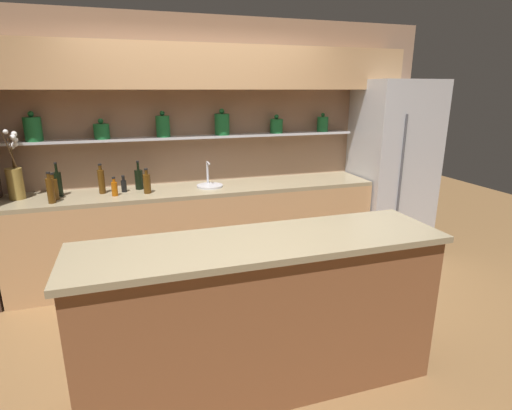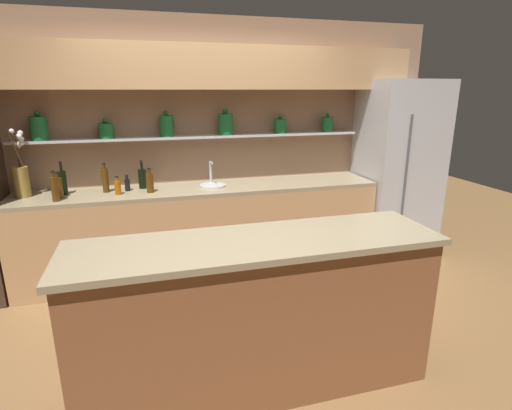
# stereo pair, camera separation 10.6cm
# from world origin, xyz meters

# --- Properties ---
(ground_plane) EXTENTS (12.00, 12.00, 0.00)m
(ground_plane) POSITION_xyz_m (0.00, 0.00, 0.00)
(ground_plane) COLOR brown
(back_wall_unit) EXTENTS (5.20, 0.44, 2.60)m
(back_wall_unit) POSITION_xyz_m (-0.00, 1.53, 1.55)
(back_wall_unit) COLOR #937056
(back_wall_unit) RESTS_ON ground_plane
(back_counter_unit) EXTENTS (3.64, 0.62, 0.92)m
(back_counter_unit) POSITION_xyz_m (-0.06, 1.24, 0.46)
(back_counter_unit) COLOR tan
(back_counter_unit) RESTS_ON ground_plane
(island_counter) EXTENTS (2.26, 0.61, 1.02)m
(island_counter) POSITION_xyz_m (0.00, -0.59, 0.51)
(island_counter) COLOR brown
(island_counter) RESTS_ON ground_plane
(refrigerator) EXTENTS (0.82, 0.73, 1.99)m
(refrigerator) POSITION_xyz_m (2.19, 1.20, 0.99)
(refrigerator) COLOR #B7B7BC
(refrigerator) RESTS_ON ground_plane
(flower_vase) EXTENTS (0.15, 0.19, 0.63)m
(flower_vase) POSITION_xyz_m (-1.72, 1.31, 1.11)
(flower_vase) COLOR olive
(flower_vase) RESTS_ON back_counter_unit
(sink_fixture) EXTENTS (0.27, 0.27, 0.25)m
(sink_fixture) POSITION_xyz_m (0.04, 1.25, 0.95)
(sink_fixture) COLOR #B7B7BC
(sink_fixture) RESTS_ON back_counter_unit
(bottle_wine_0) EXTENTS (0.08, 0.08, 0.29)m
(bottle_wine_0) POSITION_xyz_m (-0.65, 1.36, 1.02)
(bottle_wine_0) COLOR black
(bottle_wine_0) RESTS_ON back_counter_unit
(bottle_wine_1) EXTENTS (0.07, 0.07, 0.32)m
(bottle_wine_1) POSITION_xyz_m (-1.37, 1.30, 1.04)
(bottle_wine_1) COLOR black
(bottle_wine_1) RESTS_ON back_counter_unit
(bottle_spirit_2) EXTENTS (0.07, 0.07, 0.25)m
(bottle_spirit_2) POSITION_xyz_m (-1.39, 1.18, 1.02)
(bottle_spirit_2) COLOR #4C2D0C
(bottle_spirit_2) RESTS_ON back_counter_unit
(bottle_spirit_3) EXTENTS (0.07, 0.07, 0.24)m
(bottle_spirit_3) POSITION_xyz_m (-0.58, 1.16, 1.02)
(bottle_spirit_3) COLOR #4C2D0C
(bottle_spirit_3) RESTS_ON back_counter_unit
(bottle_spirit_4) EXTENTS (0.06, 0.06, 0.28)m
(bottle_spirit_4) POSITION_xyz_m (-1.40, 1.06, 1.04)
(bottle_spirit_4) COLOR #4C2D0C
(bottle_spirit_4) RESTS_ON back_counter_unit
(bottle_spirit_5) EXTENTS (0.06, 0.06, 0.29)m
(bottle_spirit_5) POSITION_xyz_m (-0.99, 1.29, 1.04)
(bottle_spirit_5) COLOR #4C2D0C
(bottle_spirit_5) RESTS_ON back_counter_unit
(bottle_sauce_6) EXTENTS (0.05, 0.05, 0.16)m
(bottle_sauce_6) POSITION_xyz_m (-0.79, 1.29, 0.99)
(bottle_sauce_6) COLOR black
(bottle_sauce_6) RESTS_ON back_counter_unit
(bottle_sauce_7) EXTENTS (0.06, 0.06, 0.18)m
(bottle_sauce_7) POSITION_xyz_m (-0.88, 1.16, 0.99)
(bottle_sauce_7) COLOR #9E4C0A
(bottle_sauce_7) RESTS_ON back_counter_unit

